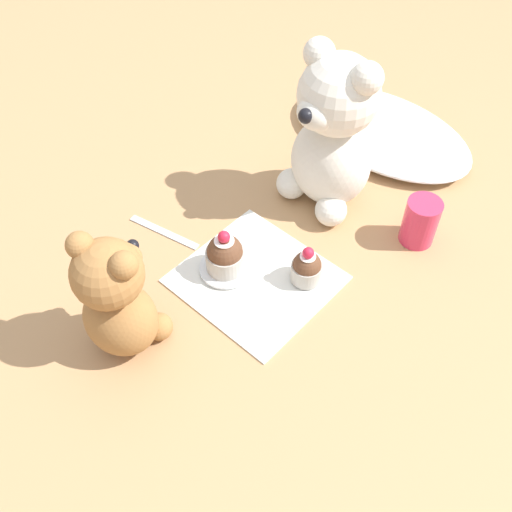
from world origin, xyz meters
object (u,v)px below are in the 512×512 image
object	(u,v)px
teddy_bear_tan	(117,299)
saucer_plate	(226,268)
teddy_bear_cream	(332,135)
cupcake_near_cream_bear	(307,267)
cupcake_near_tan_bear	(225,255)
teaspoon	(164,232)
juice_glass	(420,222)

from	to	relation	value
teddy_bear_tan	saucer_plate	bearing A→B (deg)	-108.61
teddy_bear_cream	cupcake_near_cream_bear	xyz separation A→B (m)	(0.09, -0.16, -0.10)
cupcake_near_cream_bear	cupcake_near_tan_bear	bearing A→B (deg)	-145.98
teaspoon	juice_glass	bearing A→B (deg)	-151.33
teddy_bear_tan	juice_glass	world-z (taller)	teddy_bear_tan
teddy_bear_tan	juice_glass	bearing A→B (deg)	-128.13
teddy_bear_tan	cupcake_near_cream_bear	bearing A→B (deg)	-129.07
teddy_bear_cream	juice_glass	distance (m)	0.19
saucer_plate	teaspoon	world-z (taller)	saucer_plate
teddy_bear_tan	cupcake_near_tan_bear	distance (m)	0.19
cupcake_near_cream_bear	cupcake_near_tan_bear	xyz separation A→B (m)	(-0.10, -0.07, 0.01)
saucer_plate	cupcake_near_tan_bear	world-z (taller)	cupcake_near_tan_bear
cupcake_near_tan_bear	juice_glass	distance (m)	0.31
teddy_bear_tan	cupcake_near_cream_bear	size ratio (longest dim) A/B	3.09
teaspoon	cupcake_near_cream_bear	bearing A→B (deg)	-173.01
teddy_bear_cream	saucer_plate	bearing A→B (deg)	-89.36
teddy_bear_cream	saucer_plate	size ratio (longest dim) A/B	3.41
cupcake_near_cream_bear	juice_glass	xyz separation A→B (m)	(0.08, 0.18, 0.01)
cupcake_near_cream_bear	saucer_plate	world-z (taller)	cupcake_near_cream_bear
cupcake_near_cream_bear	juice_glass	world-z (taller)	juice_glass
teddy_bear_cream	cupcake_near_cream_bear	world-z (taller)	teddy_bear_cream
teddy_bear_cream	teaspoon	xyz separation A→B (m)	(-0.14, -0.24, -0.13)
cupcake_near_cream_bear	teaspoon	xyz separation A→B (m)	(-0.23, -0.08, -0.03)
teaspoon	saucer_plate	bearing A→B (deg)	172.69
juice_glass	teaspoon	world-z (taller)	juice_glass
teddy_bear_cream	teaspoon	world-z (taller)	teddy_bear_cream
saucer_plate	juice_glass	world-z (taller)	juice_glass
juice_glass	teddy_bear_cream	bearing A→B (deg)	-172.49
teddy_bear_cream	teddy_bear_tan	bearing A→B (deg)	-90.05
saucer_plate	teaspoon	bearing A→B (deg)	-175.54
saucer_plate	juice_glass	bearing A→B (deg)	54.78
teddy_bear_cream	juice_glass	size ratio (longest dim) A/B	3.46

